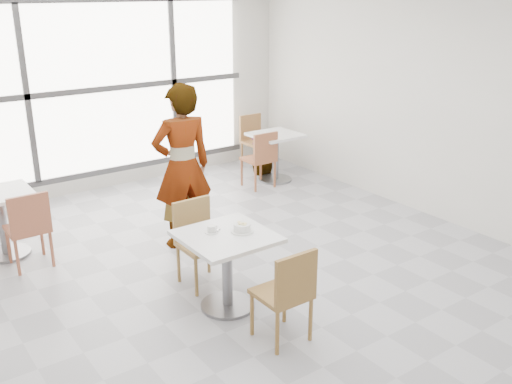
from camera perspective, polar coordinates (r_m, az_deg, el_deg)
floor at (r=6.25m, az=-1.62°, el=-7.90°), size 7.00×7.00×0.00m
wall_back at (r=8.78m, az=-14.84°, el=9.91°), size 6.00×0.00×6.00m
wall_right at (r=7.76m, az=17.16°, el=8.47°), size 0.00×7.00×7.00m
window at (r=8.72m, az=-14.68°, el=9.86°), size 4.60×0.07×2.52m
main_table at (r=5.39m, az=-2.89°, el=-6.43°), size 0.80×0.80×0.75m
chair_near at (r=4.89m, az=3.14°, el=-9.65°), size 0.42×0.42×0.87m
chair_far at (r=5.89m, az=-5.79°, el=-4.38°), size 0.42×0.42×0.87m
oatmeal_bowl at (r=5.33m, az=-1.38°, el=-3.52°), size 0.21×0.21×0.09m
coffee_cup at (r=5.34m, az=-4.39°, el=-3.69°), size 0.16×0.13×0.07m
person at (r=6.61m, az=-7.29°, el=2.48°), size 0.75×0.54×1.91m
bg_table_left at (r=7.04m, az=-23.85°, el=-2.08°), size 0.70×0.70×0.75m
bg_table_right at (r=8.98m, az=1.93°, el=4.13°), size 0.70×0.70×0.75m
bg_chair_left_near at (r=6.59m, az=-21.53°, el=-3.05°), size 0.42×0.42×0.87m
bg_chair_right_near at (r=8.63m, az=0.54°, el=3.58°), size 0.42×0.42×0.87m
bg_chair_right_far at (r=9.71m, az=-0.21°, el=5.42°), size 0.42×0.42×0.87m
plant_right at (r=9.34m, az=0.65°, el=3.83°), size 0.51×0.51×0.69m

